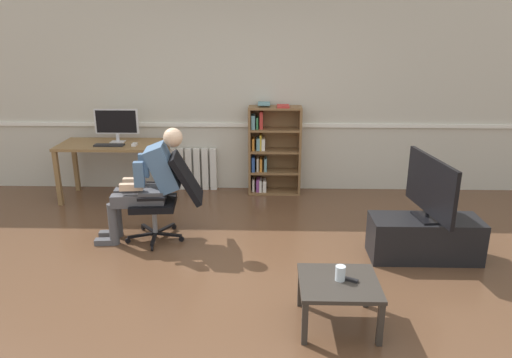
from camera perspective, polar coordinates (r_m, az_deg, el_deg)
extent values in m
plane|color=brown|center=(4.46, -2.27, -11.99)|extent=(18.00, 18.00, 0.00)
cube|color=beige|center=(6.57, -0.90, 10.28)|extent=(12.00, 0.10, 2.70)
cube|color=white|center=(6.57, -0.91, 6.49)|extent=(12.00, 0.03, 0.05)
cube|color=olive|center=(6.58, -22.69, 0.06)|extent=(0.06, 0.06, 0.72)
cube|color=olive|center=(6.16, -11.54, -0.04)|extent=(0.06, 0.06, 0.72)
cube|color=olive|center=(6.71, -10.46, 1.50)|extent=(0.06, 0.06, 0.72)
cube|color=olive|center=(7.10, -20.83, 1.50)|extent=(0.06, 0.06, 0.72)
cube|color=olive|center=(6.51, -16.80, 3.97)|extent=(1.39, 0.67, 0.04)
cube|color=silver|center=(6.55, -16.26, 4.31)|extent=(0.18, 0.14, 0.01)
cube|color=silver|center=(6.55, -16.25, 4.82)|extent=(0.04, 0.02, 0.10)
cube|color=silver|center=(6.51, -16.42, 6.65)|extent=(0.57, 0.02, 0.33)
cube|color=black|center=(6.50, -16.45, 6.62)|extent=(0.53, 0.00, 0.29)
cube|color=black|center=(6.38, -17.21, 3.91)|extent=(0.38, 0.12, 0.02)
cube|color=white|center=(6.30, -14.39, 4.04)|extent=(0.06, 0.10, 0.03)
cube|color=brown|center=(6.48, -0.76, 3.44)|extent=(0.03, 0.28, 1.20)
cube|color=brown|center=(6.49, 5.25, 3.38)|extent=(0.03, 0.28, 1.20)
cube|color=brown|center=(6.62, 2.23, 3.72)|extent=(0.68, 0.02, 1.20)
cube|color=brown|center=(6.65, 2.19, -1.49)|extent=(0.65, 0.28, 0.03)
cube|color=brown|center=(6.56, 2.22, 0.93)|extent=(0.65, 0.28, 0.03)
cube|color=brown|center=(6.48, 2.25, 3.41)|extent=(0.65, 0.28, 0.03)
cube|color=brown|center=(6.41, 2.28, 5.95)|extent=(0.65, 0.28, 0.03)
cube|color=brown|center=(6.36, 2.31, 8.54)|extent=(0.65, 0.28, 0.03)
cube|color=white|center=(6.64, -0.30, -0.62)|extent=(0.03, 0.19, 0.17)
cube|color=#2D519E|center=(6.51, -0.32, 1.87)|extent=(0.04, 0.19, 0.20)
cube|color=orange|center=(6.47, -0.31, 4.27)|extent=(0.03, 0.19, 0.16)
cube|color=#6699A3|center=(6.38, -0.33, 6.89)|extent=(0.05, 0.19, 0.19)
cube|color=#89428E|center=(6.62, 0.27, -0.65)|extent=(0.05, 0.19, 0.17)
cube|color=beige|center=(6.53, 0.21, 1.85)|extent=(0.03, 0.19, 0.19)
cube|color=#6699A3|center=(6.47, 0.28, 4.28)|extent=(0.05, 0.19, 0.17)
cube|color=#38844C|center=(6.41, 0.16, 6.77)|extent=(0.02, 0.19, 0.15)
cube|color=white|center=(6.60, 0.55, -0.71)|extent=(0.03, 0.19, 0.17)
cube|color=orange|center=(6.53, 0.60, 1.80)|extent=(0.03, 0.19, 0.18)
cube|color=gold|center=(6.47, 0.56, 4.50)|extent=(0.03, 0.19, 0.21)
cube|color=red|center=(6.41, 0.64, 7.14)|extent=(0.04, 0.19, 0.23)
cube|color=white|center=(6.62, 1.03, -0.73)|extent=(0.05, 0.19, 0.16)
cube|color=#6699A3|center=(6.54, 1.15, 1.83)|extent=(0.04, 0.19, 0.18)
cube|color=white|center=(6.47, 0.89, 4.26)|extent=(0.05, 0.19, 0.16)
cube|color=red|center=(6.33, 3.28, 8.72)|extent=(0.16, 0.22, 0.02)
cube|color=#6699A3|center=(6.38, 0.97, 9.03)|extent=(0.16, 0.22, 0.02)
cube|color=white|center=(6.84, -10.89, 1.22)|extent=(0.09, 0.08, 0.59)
cube|color=white|center=(6.81, -9.95, 1.22)|extent=(0.09, 0.08, 0.59)
cube|color=white|center=(6.79, -8.99, 1.22)|extent=(0.09, 0.08, 0.59)
cube|color=white|center=(6.77, -8.04, 1.21)|extent=(0.09, 0.08, 0.59)
cube|color=white|center=(6.75, -7.07, 1.21)|extent=(0.09, 0.08, 0.59)
cube|color=white|center=(6.74, -6.10, 1.20)|extent=(0.09, 0.08, 0.59)
cube|color=white|center=(6.72, -5.13, 1.20)|extent=(0.09, 0.08, 0.59)
cube|color=black|center=(5.19, -12.17, -7.05)|extent=(0.07, 0.30, 0.02)
cylinder|color=black|center=(5.07, -12.36, -8.15)|extent=(0.03, 0.06, 0.06)
cube|color=black|center=(5.27, -10.48, -6.56)|extent=(0.30, 0.10, 0.02)
cylinder|color=black|center=(5.23, -8.94, -7.13)|extent=(0.06, 0.03, 0.06)
cube|color=black|center=(5.42, -10.87, -5.84)|extent=(0.18, 0.28, 0.02)
cylinder|color=black|center=(5.54, -9.80, -5.68)|extent=(0.05, 0.06, 0.06)
cube|color=black|center=(5.45, -12.72, -5.85)|extent=(0.23, 0.25, 0.02)
cylinder|color=black|center=(5.59, -13.42, -5.72)|extent=(0.05, 0.06, 0.06)
cube|color=black|center=(5.31, -13.56, -6.58)|extent=(0.29, 0.15, 0.02)
cylinder|color=black|center=(5.31, -15.14, -7.16)|extent=(0.06, 0.04, 0.06)
cylinder|color=gray|center=(5.26, -12.07, -4.78)|extent=(0.05, 0.05, 0.30)
cube|color=black|center=(5.20, -12.20, -2.89)|extent=(0.50, 0.50, 0.07)
cube|color=black|center=(5.07, -8.33, 0.15)|extent=(0.36, 0.47, 0.52)
cube|color=black|center=(5.39, -11.74, -0.47)|extent=(0.28, 0.07, 0.03)
cube|color=black|center=(4.90, -12.47, -2.38)|extent=(0.28, 0.07, 0.03)
cube|color=#4C4C51|center=(5.16, -12.28, -1.80)|extent=(0.29, 0.36, 0.14)
cube|color=#476689|center=(5.05, -11.10, 1.37)|extent=(0.39, 0.37, 0.52)
sphere|color=beige|center=(4.96, -9.94, 4.93)|extent=(0.20, 0.20, 0.20)
cube|color=black|center=(5.18, -15.42, -0.82)|extent=(0.15, 0.05, 0.02)
cube|color=#4C4C51|center=(5.30, -14.35, -1.79)|extent=(0.43, 0.17, 0.13)
cylinder|color=#4C4C51|center=(5.43, -16.32, -4.39)|extent=(0.10, 0.10, 0.46)
cube|color=#4C4C51|center=(5.53, -17.16, -6.30)|extent=(0.23, 0.11, 0.06)
cube|color=#4C4C51|center=(5.11, -14.72, -2.54)|extent=(0.43, 0.17, 0.13)
cylinder|color=#4C4C51|center=(5.25, -16.75, -5.21)|extent=(0.10, 0.10, 0.46)
cube|color=#4C4C51|center=(5.35, -17.62, -7.17)|extent=(0.23, 0.11, 0.06)
cube|color=#476689|center=(5.24, -13.33, 1.59)|extent=(0.11, 0.09, 0.26)
cube|color=beige|center=(5.25, -14.39, -0.26)|extent=(0.25, 0.09, 0.07)
cube|color=#476689|center=(4.94, -13.87, 0.55)|extent=(0.11, 0.09, 0.26)
cube|color=beige|center=(5.07, -14.75, -0.93)|extent=(0.25, 0.09, 0.07)
cube|color=black|center=(5.04, 19.55, -6.72)|extent=(1.07, 0.42, 0.42)
cube|color=black|center=(4.95, 19.82, -4.38)|extent=(0.24, 0.35, 0.02)
cylinder|color=black|center=(4.94, 19.86, -4.01)|extent=(0.04, 0.04, 0.05)
cube|color=black|center=(4.84, 20.23, -0.72)|extent=(0.17, 0.94, 0.55)
cube|color=#9EBCF4|center=(4.85, 20.46, -0.71)|extent=(0.13, 0.88, 0.50)
cube|color=#332D28|center=(3.60, 5.87, -16.85)|extent=(0.04, 0.04, 0.34)
cube|color=#332D28|center=(3.68, 14.70, -16.54)|extent=(0.04, 0.04, 0.34)
cube|color=#332D28|center=(4.10, 13.15, -12.60)|extent=(0.04, 0.04, 0.34)
cube|color=#332D28|center=(4.03, 5.35, -12.77)|extent=(0.04, 0.04, 0.34)
cube|color=#332D28|center=(3.74, 9.93, -12.20)|extent=(0.60, 0.56, 0.03)
cylinder|color=silver|center=(3.72, 10.09, -11.07)|extent=(0.08, 0.08, 0.12)
cube|color=black|center=(3.76, 11.03, -11.71)|extent=(0.15, 0.10, 0.02)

